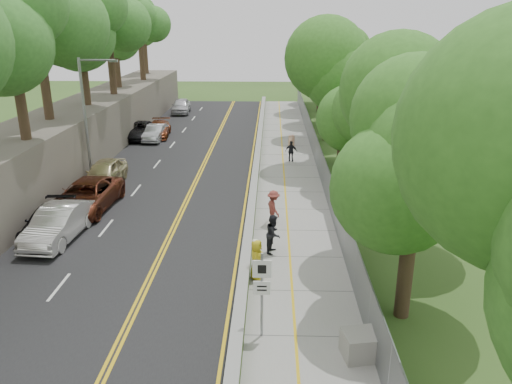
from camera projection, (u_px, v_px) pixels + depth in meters
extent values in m
plane|color=#33511E|center=(237.00, 291.00, 19.90)|extent=(140.00, 140.00, 0.00)
cube|color=black|center=(173.00, 177.00, 34.22)|extent=(11.20, 66.00, 0.04)
cube|color=gray|center=(289.00, 178.00, 33.97)|extent=(4.20, 66.00, 0.05)
cube|color=#73D31C|center=(256.00, 173.00, 33.95)|extent=(0.42, 66.00, 0.60)
cube|color=#595147|center=(53.00, 148.00, 33.81)|extent=(5.00, 66.00, 4.00)
cube|color=slate|center=(321.00, 164.00, 33.59)|extent=(0.04, 66.00, 2.00)
cylinder|color=gray|center=(86.00, 122.00, 32.12)|extent=(0.18, 0.18, 8.00)
cylinder|color=gray|center=(96.00, 60.00, 30.82)|extent=(2.30, 0.13, 0.13)
cube|color=gray|center=(114.00, 61.00, 30.81)|extent=(0.50, 0.22, 0.14)
cylinder|color=gray|center=(262.00, 295.00, 16.51)|extent=(0.09, 0.09, 3.10)
cube|color=white|center=(262.00, 269.00, 16.15)|extent=(0.62, 0.04, 0.62)
cube|color=white|center=(262.00, 288.00, 16.38)|extent=(0.56, 0.04, 0.50)
cylinder|color=#CB6025|center=(291.00, 140.00, 42.37)|extent=(0.53, 0.53, 0.87)
cube|color=gray|center=(363.00, 345.00, 15.84)|extent=(1.44, 1.18, 0.86)
imported|color=silver|center=(58.00, 224.00, 24.16)|extent=(2.06, 5.13, 1.66)
imported|color=maroon|center=(86.00, 196.00, 27.94)|extent=(3.06, 6.07, 1.65)
imported|color=black|center=(48.00, 221.00, 24.88)|extent=(2.16, 4.68, 1.33)
imported|color=tan|center=(104.00, 173.00, 32.17)|extent=(2.12, 4.88, 1.64)
imported|color=#B5B5BC|center=(155.00, 133.00, 44.13)|extent=(1.60, 4.22, 1.37)
imported|color=black|center=(139.00, 130.00, 44.87)|extent=(2.77, 5.40, 1.46)
imported|color=brown|center=(159.00, 129.00, 45.51)|extent=(2.36, 4.91, 1.38)
imported|color=silver|center=(181.00, 106.00, 56.81)|extent=(2.26, 4.96, 1.65)
imported|color=gold|center=(257.00, 259.00, 20.52)|extent=(0.68, 0.92, 1.72)
imported|color=white|center=(257.00, 258.00, 20.57)|extent=(0.57, 0.72, 1.73)
imported|color=black|center=(274.00, 234.00, 22.81)|extent=(0.90, 1.04, 1.83)
imported|color=brown|center=(273.00, 208.00, 25.95)|extent=(1.08, 1.36, 1.84)
imported|color=black|center=(291.00, 151.00, 37.50)|extent=(0.99, 0.58, 1.58)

